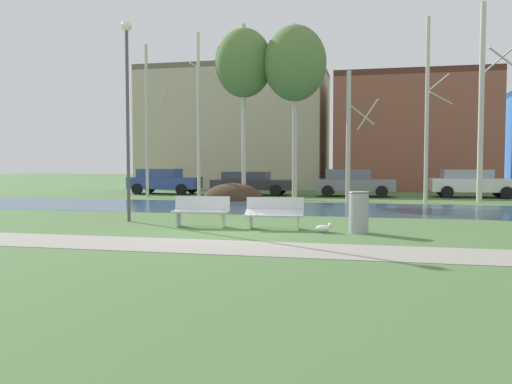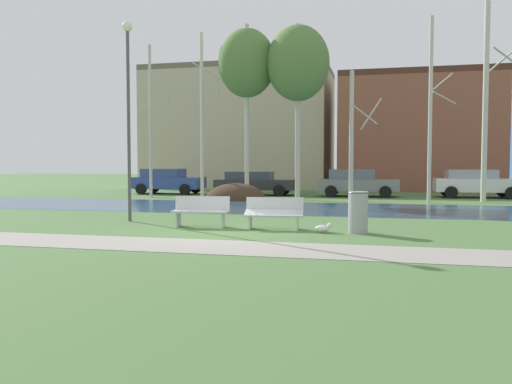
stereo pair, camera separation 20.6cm
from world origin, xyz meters
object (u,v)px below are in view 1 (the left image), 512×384
(parked_hatch_third_grey, at_px, (353,182))
(parked_sedan_second_dark, at_px, (251,182))
(streetlamp, at_px, (127,91))
(parked_wagon_fourth_white, at_px, (472,183))
(seagull, at_px, (324,228))
(parked_van_nearest_blue, at_px, (164,181))
(bench_right, at_px, (275,212))
(trash_bin, at_px, (359,212))
(bench_left, at_px, (201,210))

(parked_hatch_third_grey, bearing_deg, parked_sedan_second_dark, 178.99)
(streetlamp, height_order, parked_sedan_second_dark, streetlamp)
(parked_wagon_fourth_white, bearing_deg, streetlamp, -130.66)
(seagull, xyz_separation_m, parked_van_nearest_blue, (-11.04, 15.61, 0.66))
(bench_right, xyz_separation_m, parked_wagon_fourth_white, (7.78, 15.51, 0.32))
(bench_right, bearing_deg, seagull, -20.39)
(trash_bin, relative_size, parked_wagon_fourth_white, 0.25)
(bench_left, distance_m, streetlamp, 4.54)
(bench_right, distance_m, streetlamp, 6.05)
(parked_hatch_third_grey, bearing_deg, parked_van_nearest_blue, 179.57)
(bench_left, xyz_separation_m, parked_wagon_fourth_white, (9.91, 15.51, 0.32))
(bench_left, relative_size, trash_bin, 1.52)
(parked_van_nearest_blue, bearing_deg, parked_wagon_fourth_white, 1.41)
(parked_hatch_third_grey, relative_size, parked_wagon_fourth_white, 0.98)
(bench_left, xyz_separation_m, seagull, (3.56, -0.53, -0.34))
(bench_left, bearing_deg, parked_wagon_fourth_white, 57.42)
(bench_right, relative_size, trash_bin, 1.52)
(seagull, distance_m, streetlamp, 7.48)
(bench_right, relative_size, parked_wagon_fourth_white, 0.37)
(parked_wagon_fourth_white, bearing_deg, seagull, -111.62)
(bench_right, relative_size, seagull, 3.46)
(parked_sedan_second_dark, bearing_deg, streetlamp, -92.21)
(bench_right, bearing_deg, parked_sedan_second_dark, 105.73)
(streetlamp, bearing_deg, parked_wagon_fourth_white, 49.34)
(streetlamp, xyz_separation_m, parked_van_nearest_blue, (-4.82, 14.22, -3.25))
(parked_van_nearest_blue, distance_m, parked_sedan_second_dark, 5.37)
(bench_left, distance_m, parked_hatch_third_grey, 15.45)
(parked_sedan_second_dark, bearing_deg, seagull, -70.04)
(bench_right, bearing_deg, parked_van_nearest_blue, 122.54)
(bench_left, distance_m, seagull, 3.61)
(parked_van_nearest_blue, bearing_deg, trash_bin, -52.25)
(parked_sedan_second_dark, bearing_deg, bench_left, -82.01)
(trash_bin, distance_m, parked_sedan_second_dark, 16.74)
(trash_bin, height_order, parked_sedan_second_dark, parked_sedan_second_dark)
(bench_right, height_order, trash_bin, trash_bin)
(bench_left, height_order, streetlamp, streetlamp)
(bench_left, bearing_deg, trash_bin, -4.01)
(bench_right, bearing_deg, bench_left, 180.00)
(parked_hatch_third_grey, bearing_deg, parked_wagon_fourth_white, 4.71)
(parked_hatch_third_grey, bearing_deg, bench_left, -103.84)
(trash_bin, height_order, parked_hatch_third_grey, parked_hatch_third_grey)
(parked_sedan_second_dark, xyz_separation_m, parked_wagon_fourth_white, (12.03, 0.41, 0.07))
(bench_right, xyz_separation_m, seagull, (1.42, -0.53, -0.34))
(trash_bin, height_order, parked_van_nearest_blue, parked_van_nearest_blue)
(parked_van_nearest_blue, height_order, parked_hatch_third_grey, same)
(trash_bin, relative_size, parked_van_nearest_blue, 0.26)
(trash_bin, relative_size, streetlamp, 0.18)
(parked_van_nearest_blue, bearing_deg, parked_sedan_second_dark, 0.20)
(parked_van_nearest_blue, bearing_deg, streetlamp, -71.28)
(bench_right, bearing_deg, streetlamp, 169.85)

